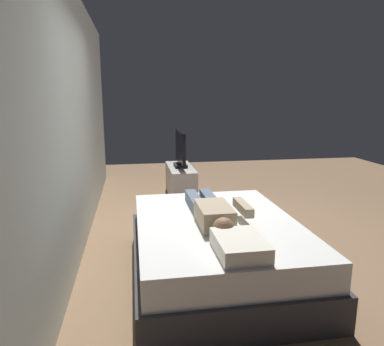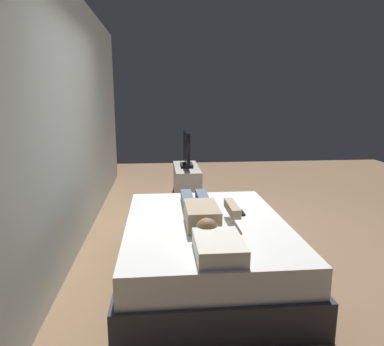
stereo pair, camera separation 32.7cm
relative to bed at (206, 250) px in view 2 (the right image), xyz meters
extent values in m
plane|color=#8C6B4C|center=(0.80, -0.25, -0.26)|extent=(10.00, 10.00, 0.00)
cube|color=silver|center=(1.20, 1.35, 1.14)|extent=(6.40, 0.10, 2.80)
cube|color=#333338|center=(0.00, 0.00, -0.11)|extent=(2.04, 1.51, 0.30)
cube|color=white|center=(0.00, 0.00, 0.16)|extent=(1.96, 1.43, 0.24)
cube|color=silver|center=(-0.70, 0.00, 0.34)|extent=(0.48, 0.34, 0.12)
cube|color=tan|center=(-0.10, 0.05, 0.37)|extent=(0.48, 0.28, 0.18)
sphere|color=#936B4C|center=(-0.43, 0.05, 0.37)|extent=(0.18, 0.18, 0.18)
cube|color=slate|center=(0.44, -0.03, 0.33)|extent=(0.60, 0.11, 0.11)
cube|color=slate|center=(0.44, 0.13, 0.33)|extent=(0.60, 0.11, 0.11)
cube|color=tan|center=(-0.04, -0.23, 0.41)|extent=(0.40, 0.08, 0.08)
cube|color=black|center=(0.18, -0.37, 0.29)|extent=(0.15, 0.04, 0.02)
cube|color=#B7B2AD|center=(2.77, -0.04, -0.01)|extent=(1.10, 0.40, 0.50)
cube|color=black|center=(2.77, -0.04, 0.26)|extent=(0.32, 0.20, 0.05)
cube|color=black|center=(2.77, -0.04, 0.56)|extent=(0.88, 0.05, 0.54)
camera|label=1|loc=(-3.03, 0.73, 1.39)|focal=33.61mm
camera|label=2|loc=(-3.07, 0.41, 1.39)|focal=33.61mm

